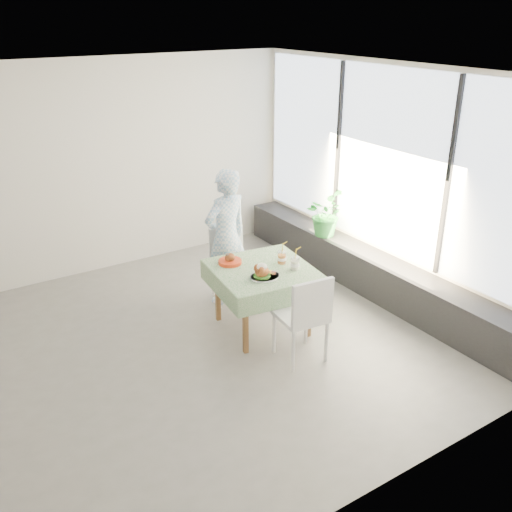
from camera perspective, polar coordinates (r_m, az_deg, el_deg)
floor at (r=6.13m, az=-8.66°, el=-9.77°), size 6.00×6.00×0.00m
ceiling at (r=5.16m, az=-10.62°, el=17.19°), size 6.00×6.00×0.00m
wall_back at (r=7.75m, az=-17.19°, el=8.05°), size 6.00×0.02×2.80m
wall_front at (r=3.57m, az=7.35°, el=-9.68°), size 6.00×0.02×2.80m
wall_right at (r=7.14m, az=13.13°, el=7.21°), size 0.02×5.00×2.80m
window_pane at (r=7.06m, az=13.14°, el=9.13°), size 0.01×4.80×2.18m
window_ledge at (r=7.41m, az=11.22°, el=-1.55°), size 0.40×4.80×0.50m
cafe_table at (r=6.31m, az=0.63°, el=-3.56°), size 1.16×1.16×0.74m
chair_far at (r=7.03m, az=-2.60°, el=-2.29°), size 0.52×0.52×0.89m
chair_near at (r=5.88m, az=4.52°, el=-7.66°), size 0.50×0.50×0.96m
diner at (r=6.78m, az=-3.01°, el=1.88°), size 0.67×0.50×1.67m
main_dish at (r=5.95m, az=0.74°, el=-1.71°), size 0.33×0.33×0.17m
juice_cup_orange at (r=6.29m, az=2.60°, el=-0.20°), size 0.10×0.10×0.29m
juice_cup_lemonade at (r=6.15m, az=3.91°, el=-0.79°), size 0.10×0.10×0.29m
second_dish at (r=6.30m, az=-2.62°, el=-0.46°), size 0.26×0.26×0.12m
potted_plant at (r=7.72m, az=6.86°, el=4.23°), size 0.72×0.72×0.61m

